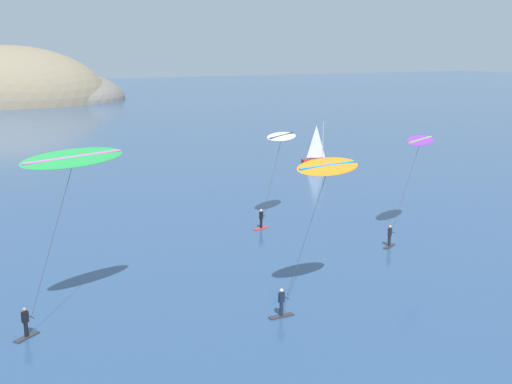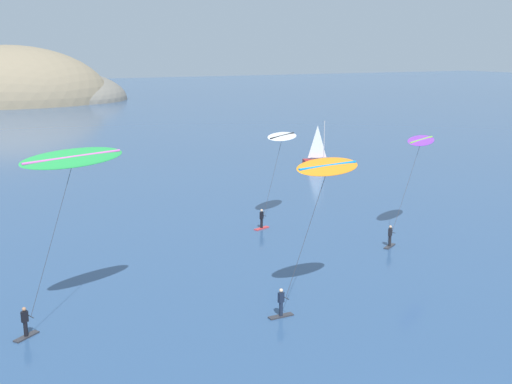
% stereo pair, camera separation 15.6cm
% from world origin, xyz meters
% --- Properties ---
extents(headland_island, '(86.25, 52.81, 31.38)m').
position_xyz_m(headland_island, '(1.73, 174.48, 0.00)').
color(headland_island, '#84755B').
rests_on(headland_island, ground).
extents(sailboat_near, '(5.93, 2.69, 5.70)m').
position_xyz_m(sailboat_near, '(28.50, 53.10, 0.64)').
color(sailboat_near, '#B22323').
rests_on(sailboat_near, ground).
extents(kitesurfer_green, '(7.21, 3.61, 9.72)m').
position_xyz_m(kitesurfer_green, '(-10.74, 17.98, 8.67)').
color(kitesurfer_green, '#2D2D33').
rests_on(kitesurfer_green, ground).
extents(kitesurfer_orange, '(6.42, 2.15, 8.85)m').
position_xyz_m(kitesurfer_orange, '(2.57, 13.42, 7.73)').
color(kitesurfer_orange, '#2D2D33').
rests_on(kitesurfer_orange, ground).
extents(kitesurfer_purple, '(7.80, 4.54, 8.06)m').
position_xyz_m(kitesurfer_purple, '(17.71, 22.74, 7.05)').
color(kitesurfer_purple, '#2D2D33').
rests_on(kitesurfer_purple, ground).
extents(kitesurfer_white, '(6.21, 4.38, 7.79)m').
position_xyz_m(kitesurfer_white, '(9.83, 31.45, 6.91)').
color(kitesurfer_white, red).
rests_on(kitesurfer_white, ground).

